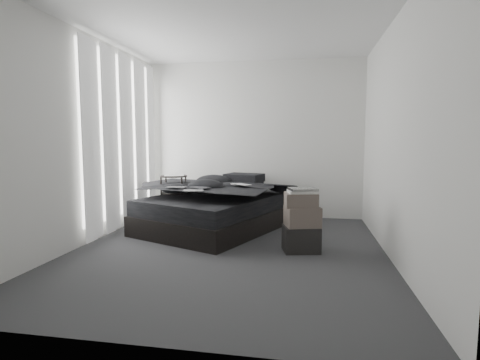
% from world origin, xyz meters
% --- Properties ---
extents(floor, '(3.60, 4.20, 0.01)m').
position_xyz_m(floor, '(0.00, 0.00, 0.00)').
color(floor, '#353538').
rests_on(floor, ground).
extents(ceiling, '(3.60, 4.20, 0.01)m').
position_xyz_m(ceiling, '(0.00, 0.00, 2.60)').
color(ceiling, white).
rests_on(ceiling, ground).
extents(wall_back, '(3.60, 0.01, 2.60)m').
position_xyz_m(wall_back, '(0.00, 2.10, 1.30)').
color(wall_back, silver).
rests_on(wall_back, ground).
extents(wall_front, '(3.60, 0.01, 2.60)m').
position_xyz_m(wall_front, '(0.00, -2.10, 1.30)').
color(wall_front, silver).
rests_on(wall_front, ground).
extents(wall_left, '(0.01, 4.20, 2.60)m').
position_xyz_m(wall_left, '(-1.80, 0.00, 1.30)').
color(wall_left, silver).
rests_on(wall_left, ground).
extents(wall_right, '(0.01, 4.20, 2.60)m').
position_xyz_m(wall_right, '(1.80, 0.00, 1.30)').
color(wall_right, silver).
rests_on(wall_right, ground).
extents(window_left, '(0.02, 2.00, 2.30)m').
position_xyz_m(window_left, '(-1.78, 0.90, 1.35)').
color(window_left, white).
rests_on(window_left, wall_left).
extents(curtain_left, '(0.06, 2.12, 2.48)m').
position_xyz_m(curtain_left, '(-1.73, 0.90, 1.28)').
color(curtain_left, white).
rests_on(curtain_left, wall_left).
extents(bed, '(2.19, 2.45, 0.27)m').
position_xyz_m(bed, '(-0.41, 1.02, 0.14)').
color(bed, black).
rests_on(bed, floor).
extents(mattress, '(2.11, 2.38, 0.22)m').
position_xyz_m(mattress, '(-0.41, 1.02, 0.38)').
color(mattress, black).
rests_on(mattress, bed).
extents(duvet, '(2.04, 2.17, 0.24)m').
position_xyz_m(duvet, '(-0.43, 0.97, 0.61)').
color(duvet, black).
rests_on(duvet, mattress).
extents(pillow_lower, '(0.72, 0.61, 0.14)m').
position_xyz_m(pillow_lower, '(-0.15, 1.76, 0.56)').
color(pillow_lower, black).
rests_on(pillow_lower, mattress).
extents(pillow_upper, '(0.66, 0.54, 0.13)m').
position_xyz_m(pillow_upper, '(-0.10, 1.72, 0.69)').
color(pillow_upper, black).
rests_on(pillow_upper, pillow_lower).
extents(laptop, '(0.38, 0.37, 0.03)m').
position_xyz_m(laptop, '(-0.05, 0.92, 0.74)').
color(laptop, silver).
rests_on(laptop, duvet).
extents(comic_a, '(0.26, 0.17, 0.01)m').
position_xyz_m(comic_a, '(-0.84, 0.62, 0.73)').
color(comic_a, black).
rests_on(comic_a, duvet).
extents(comic_b, '(0.30, 0.28, 0.01)m').
position_xyz_m(comic_b, '(-0.52, 0.64, 0.74)').
color(comic_b, black).
rests_on(comic_b, duvet).
extents(comic_c, '(0.28, 0.22, 0.01)m').
position_xyz_m(comic_c, '(-0.51, 0.32, 0.74)').
color(comic_c, black).
rests_on(comic_c, duvet).
extents(side_stand, '(0.46, 0.46, 0.75)m').
position_xyz_m(side_stand, '(-1.09, 1.19, 0.38)').
color(side_stand, black).
rests_on(side_stand, floor).
extents(papers, '(0.34, 0.29, 0.02)m').
position_xyz_m(papers, '(-1.08, 1.18, 0.76)').
color(papers, white).
rests_on(papers, side_stand).
extents(floor_books, '(0.19, 0.22, 0.13)m').
position_xyz_m(floor_books, '(-1.39, 0.63, 0.07)').
color(floor_books, black).
rests_on(floor_books, floor).
extents(box_lower, '(0.46, 0.40, 0.30)m').
position_xyz_m(box_lower, '(0.84, 0.13, 0.15)').
color(box_lower, black).
rests_on(box_lower, floor).
extents(box_mid, '(0.45, 0.40, 0.23)m').
position_xyz_m(box_mid, '(0.85, 0.12, 0.41)').
color(box_mid, '#5B4F48').
rests_on(box_mid, box_lower).
extents(box_upper, '(0.40, 0.35, 0.16)m').
position_xyz_m(box_upper, '(0.83, 0.13, 0.61)').
color(box_upper, '#5B4F48').
rests_on(box_upper, box_mid).
extents(art_book_white, '(0.35, 0.31, 0.03)m').
position_xyz_m(art_book_white, '(0.84, 0.13, 0.70)').
color(art_book_white, silver).
rests_on(art_book_white, box_upper).
extents(art_book_snake, '(0.36, 0.32, 0.03)m').
position_xyz_m(art_book_snake, '(0.85, 0.12, 0.73)').
color(art_book_snake, silver).
rests_on(art_book_snake, art_book_white).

